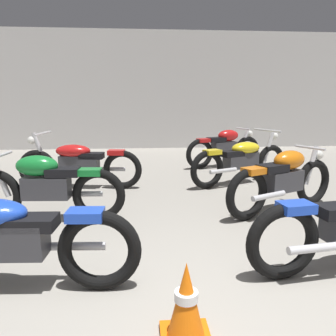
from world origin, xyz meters
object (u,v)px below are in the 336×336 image
(motorcycle_right_row_3, at_px, (225,147))
(motorcycle_left_row_2, at_px, (79,163))
(motorcycle_left_row_0, at_px, (2,237))
(motorcycle_left_row_1, at_px, (46,186))
(motorcycle_right_row_2, at_px, (242,159))
(motorcycle_right_row_1, at_px, (284,179))
(traffic_cone, at_px, (186,304))

(motorcycle_right_row_3, bearing_deg, motorcycle_left_row_2, -150.31)
(motorcycle_left_row_0, height_order, motorcycle_left_row_2, same)
(motorcycle_left_row_1, xyz_separation_m, motorcycle_right_row_2, (3.04, 1.72, -0.01))
(motorcycle_left_row_1, distance_m, motorcycle_right_row_1, 3.13)
(motorcycle_right_row_1, xyz_separation_m, motorcycle_right_row_2, (-0.09, 1.62, -0.01))
(motorcycle_left_row_0, bearing_deg, motorcycle_right_row_2, 48.62)
(motorcycle_left_row_0, relative_size, motorcycle_right_row_2, 1.07)
(motorcycle_left_row_2, xyz_separation_m, motorcycle_right_row_3, (3.01, 1.71, 0.01))
(motorcycle_right_row_2, xyz_separation_m, traffic_cone, (-1.58, -4.06, -0.19))
(motorcycle_left_row_1, bearing_deg, motorcycle_left_row_0, -86.93)
(motorcycle_right_row_1, bearing_deg, motorcycle_left_row_0, -150.40)
(motorcycle_left_row_1, xyz_separation_m, motorcycle_left_row_2, (0.13, 1.64, -0.01))
(motorcycle_left_row_2, bearing_deg, traffic_cone, -71.60)
(motorcycle_right_row_3, bearing_deg, motorcycle_left_row_1, -133.05)
(motorcycle_right_row_1, bearing_deg, motorcycle_right_row_3, 89.86)
(motorcycle_right_row_1, relative_size, motorcycle_right_row_2, 0.90)
(motorcycle_left_row_1, relative_size, motorcycle_left_row_2, 0.91)
(motorcycle_left_row_0, xyz_separation_m, motorcycle_left_row_2, (0.04, 3.27, 0.00))
(motorcycle_right_row_3, bearing_deg, motorcycle_left_row_0, -121.43)
(motorcycle_right_row_1, height_order, motorcycle_right_row_2, motorcycle_right_row_2)
(motorcycle_right_row_1, distance_m, motorcycle_right_row_2, 1.62)
(motorcycle_left_row_0, distance_m, traffic_cone, 1.55)
(motorcycle_left_row_1, bearing_deg, motorcycle_left_row_2, 85.54)
(motorcycle_left_row_1, xyz_separation_m, traffic_cone, (1.45, -2.34, -0.20))
(motorcycle_left_row_1, distance_m, motorcycle_right_row_2, 3.49)
(motorcycle_left_row_0, height_order, motorcycle_right_row_2, same)
(motorcycle_right_row_2, height_order, motorcycle_right_row_3, motorcycle_right_row_2)
(motorcycle_left_row_0, relative_size, motorcycle_right_row_3, 1.15)
(motorcycle_right_row_3, relative_size, traffic_cone, 3.50)
(motorcycle_left_row_2, distance_m, traffic_cone, 4.20)
(motorcycle_left_row_2, xyz_separation_m, motorcycle_right_row_1, (3.00, -1.54, 0.01))
(motorcycle_left_row_1, relative_size, motorcycle_right_row_1, 1.08)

